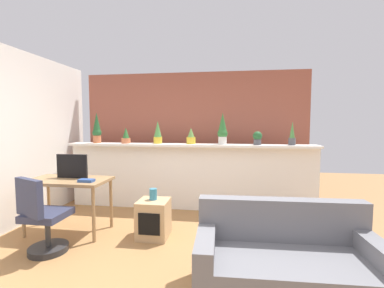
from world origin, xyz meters
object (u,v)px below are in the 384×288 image
(potted_plant_3, at_px, (191,137))
(desk, at_px, (68,185))
(couch, at_px, (286,266))
(potted_plant_5, at_px, (257,138))
(tv_monitor, at_px, (72,166))
(potted_plant_0, at_px, (97,129))
(side_cube_shelf, at_px, (153,219))
(potted_plant_6, at_px, (292,135))
(vase_on_shelf, at_px, (153,194))
(potted_plant_2, at_px, (158,133))
(potted_plant_1, at_px, (126,137))
(book_on_desk, at_px, (86,181))
(office_chair, at_px, (42,221))
(potted_plant_4, at_px, (223,129))

(potted_plant_3, relative_size, desk, 0.26)
(desk, distance_m, couch, 2.92)
(potted_plant_5, distance_m, tv_monitor, 2.90)
(tv_monitor, bearing_deg, potted_plant_0, 100.52)
(side_cube_shelf, xyz_separation_m, couch, (1.50, -1.02, 0.03))
(potted_plant_6, distance_m, vase_on_shelf, 2.44)
(potted_plant_0, relative_size, tv_monitor, 1.24)
(potted_plant_2, bearing_deg, potted_plant_5, -1.25)
(potted_plant_1, relative_size, book_on_desk, 1.45)
(book_on_desk, bearing_deg, potted_plant_5, 29.82)
(potted_plant_6, xyz_separation_m, vase_on_shelf, (-2.01, -1.16, -0.75))
(tv_monitor, bearing_deg, potted_plant_6, 19.19)
(potted_plant_5, relative_size, office_chair, 0.25)
(tv_monitor, xyz_separation_m, side_cube_shelf, (1.20, -0.08, -0.67))
(potted_plant_3, bearing_deg, office_chair, -128.15)
(couch, bearing_deg, potted_plant_1, 136.84)
(desk, distance_m, vase_on_shelf, 1.21)
(potted_plant_6, xyz_separation_m, tv_monitor, (-3.20, -1.11, -0.41))
(potted_plant_1, relative_size, side_cube_shelf, 0.57)
(potted_plant_5, height_order, couch, potted_plant_5)
(potted_plant_1, height_order, office_chair, potted_plant_1)
(potted_plant_1, xyz_separation_m, office_chair, (-0.29, -1.81, -0.89))
(potted_plant_0, relative_size, potted_plant_3, 1.95)
(potted_plant_1, height_order, potted_plant_6, potted_plant_6)
(potted_plant_2, height_order, tv_monitor, potted_plant_2)
(potted_plant_1, height_order, tv_monitor, potted_plant_1)
(potted_plant_3, height_order, tv_monitor, potted_plant_3)
(potted_plant_3, bearing_deg, potted_plant_2, 179.61)
(potted_plant_5, distance_m, desk, 2.98)
(potted_plant_2, xyz_separation_m, vase_on_shelf, (0.27, -1.20, -0.78))
(potted_plant_2, xyz_separation_m, office_chair, (-0.86, -1.86, -0.96))
(potted_plant_4, relative_size, potted_plant_5, 2.39)
(potted_plant_3, xyz_separation_m, potted_plant_4, (0.55, -0.02, 0.13))
(potted_plant_6, xyz_separation_m, desk, (-3.22, -1.19, -0.66))
(potted_plant_0, height_order, tv_monitor, potted_plant_0)
(potted_plant_6, bearing_deg, potted_plant_5, 179.43)
(potted_plant_6, distance_m, tv_monitor, 3.41)
(potted_plant_6, height_order, couch, potted_plant_6)
(potted_plant_0, height_order, couch, potted_plant_0)
(desk, bearing_deg, book_on_desk, -20.33)
(vase_on_shelf, height_order, book_on_desk, book_on_desk)
(potted_plant_5, relative_size, tv_monitor, 0.51)
(potted_plant_0, xyz_separation_m, book_on_desk, (0.54, -1.32, -0.65))
(side_cube_shelf, distance_m, couch, 1.81)
(potted_plant_5, bearing_deg, tv_monitor, -157.08)
(couch, bearing_deg, potted_plant_2, 128.20)
(desk, relative_size, book_on_desk, 5.57)
(potted_plant_3, height_order, couch, potted_plant_3)
(potted_plant_1, xyz_separation_m, potted_plant_3, (1.17, 0.05, 0.00))
(potted_plant_0, distance_m, vase_on_shelf, 2.00)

